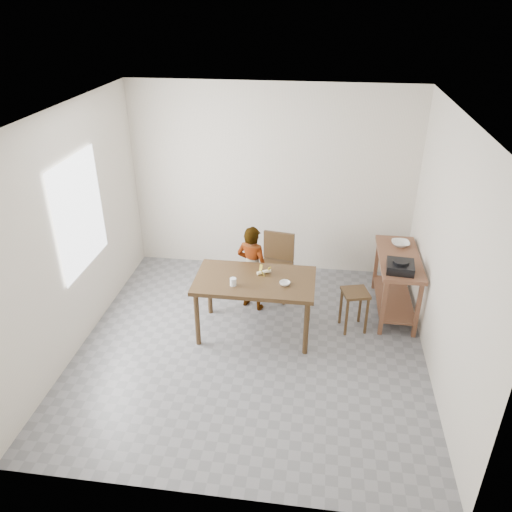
# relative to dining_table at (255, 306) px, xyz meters

# --- Properties ---
(floor) EXTENTS (4.00, 4.00, 0.04)m
(floor) POSITION_rel_dining_table_xyz_m (0.00, -0.30, -0.40)
(floor) COLOR slate
(floor) RESTS_ON ground
(ceiling) EXTENTS (4.00, 4.00, 0.04)m
(ceiling) POSITION_rel_dining_table_xyz_m (0.00, -0.30, 2.35)
(ceiling) COLOR white
(ceiling) RESTS_ON wall_back
(wall_back) EXTENTS (4.00, 0.04, 2.70)m
(wall_back) POSITION_rel_dining_table_xyz_m (0.00, 1.72, 0.98)
(wall_back) COLOR beige
(wall_back) RESTS_ON ground
(wall_front) EXTENTS (4.00, 0.04, 2.70)m
(wall_front) POSITION_rel_dining_table_xyz_m (0.00, -2.32, 0.98)
(wall_front) COLOR beige
(wall_front) RESTS_ON ground
(wall_left) EXTENTS (0.04, 4.00, 2.70)m
(wall_left) POSITION_rel_dining_table_xyz_m (-2.02, -0.30, 0.98)
(wall_left) COLOR beige
(wall_left) RESTS_ON ground
(wall_right) EXTENTS (0.04, 4.00, 2.70)m
(wall_right) POSITION_rel_dining_table_xyz_m (2.02, -0.30, 0.98)
(wall_right) COLOR beige
(wall_right) RESTS_ON ground
(window_pane) EXTENTS (0.02, 1.10, 1.30)m
(window_pane) POSITION_rel_dining_table_xyz_m (-1.97, -0.10, 1.12)
(window_pane) COLOR white
(window_pane) RESTS_ON wall_left
(dining_table) EXTENTS (1.40, 0.80, 0.75)m
(dining_table) POSITION_rel_dining_table_xyz_m (0.00, 0.00, 0.00)
(dining_table) COLOR #402C17
(dining_table) RESTS_ON floor
(prep_counter) EXTENTS (0.50, 1.20, 0.80)m
(prep_counter) POSITION_rel_dining_table_xyz_m (1.72, 0.70, 0.03)
(prep_counter) COLOR brown
(prep_counter) RESTS_ON floor
(child) EXTENTS (0.49, 0.40, 1.16)m
(child) POSITION_rel_dining_table_xyz_m (-0.11, 0.55, 0.21)
(child) COLOR silver
(child) RESTS_ON floor
(dining_chair) EXTENTS (0.48, 0.48, 0.87)m
(dining_chair) POSITION_rel_dining_table_xyz_m (0.15, 0.86, 0.06)
(dining_chair) COLOR #402C17
(dining_chair) RESTS_ON floor
(stool) EXTENTS (0.37, 0.37, 0.53)m
(stool) POSITION_rel_dining_table_xyz_m (1.19, 0.23, -0.11)
(stool) COLOR #402C17
(stool) RESTS_ON floor
(glass_tumbler) EXTENTS (0.08, 0.08, 0.09)m
(glass_tumbler) POSITION_rel_dining_table_xyz_m (-0.23, -0.17, 0.42)
(glass_tumbler) COLOR white
(glass_tumbler) RESTS_ON dining_table
(small_bowl) EXTENTS (0.14, 0.14, 0.04)m
(small_bowl) POSITION_rel_dining_table_xyz_m (0.36, -0.08, 0.39)
(small_bowl) COLOR white
(small_bowl) RESTS_ON dining_table
(banana) EXTENTS (0.23, 0.20, 0.07)m
(banana) POSITION_rel_dining_table_xyz_m (0.09, 0.13, 0.41)
(banana) COLOR #DDCD52
(banana) RESTS_ON dining_table
(serving_bowl) EXTENTS (0.24, 0.24, 0.06)m
(serving_bowl) POSITION_rel_dining_table_xyz_m (1.76, 1.01, 0.45)
(serving_bowl) COLOR white
(serving_bowl) RESTS_ON prep_counter
(gas_burner) EXTENTS (0.34, 0.34, 0.10)m
(gas_burner) POSITION_rel_dining_table_xyz_m (1.68, 0.34, 0.48)
(gas_burner) COLOR black
(gas_burner) RESTS_ON prep_counter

